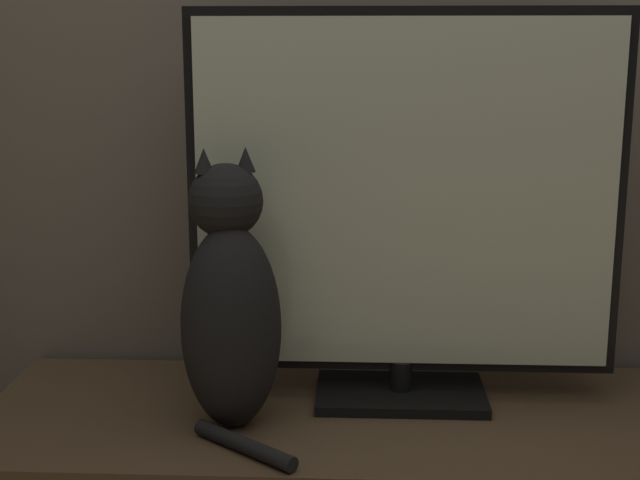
# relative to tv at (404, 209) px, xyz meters

# --- Properties ---
(tv) EXTENTS (0.83, 0.20, 0.76)m
(tv) POSITION_rel_tv_xyz_m (0.00, 0.00, 0.00)
(tv) COLOR black
(tv) RESTS_ON tv_stand
(cat) EXTENTS (0.25, 0.31, 0.51)m
(cat) POSITION_rel_tv_xyz_m (-0.32, -0.14, -0.16)
(cat) COLOR black
(cat) RESTS_ON tv_stand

